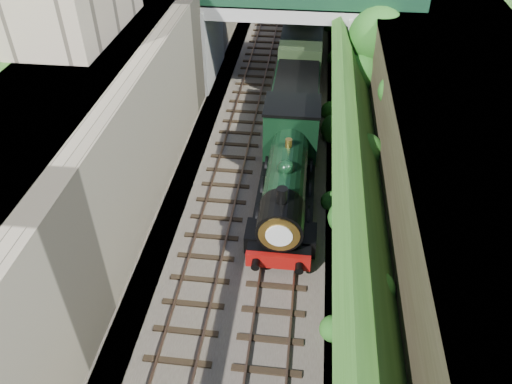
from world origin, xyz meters
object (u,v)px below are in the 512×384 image
Objects in this scene: tree at (379,39)px; locomotive at (287,173)px; tender at (295,105)px; road_bridge at (299,26)px.

locomotive is (-4.71, -10.56, -2.75)m from tree.
tender is at bearing -145.88° from tree.
road_bridge is at bearing 92.31° from tender.
road_bridge reaches higher than locomotive.
road_bridge is at bearing 147.64° from tree.
locomotive reaches higher than tender.
locomotive is at bearing -88.93° from road_bridge.
road_bridge reaches higher than tree.
tree is 0.65× the size of locomotive.
locomotive is at bearing -90.00° from tender.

